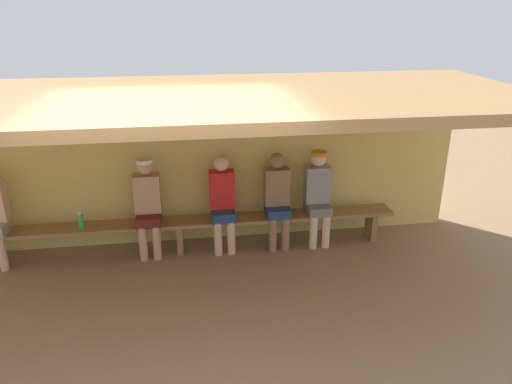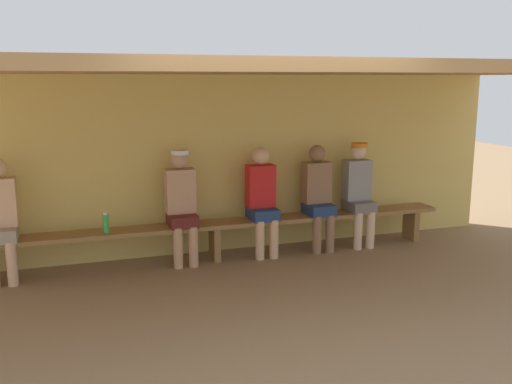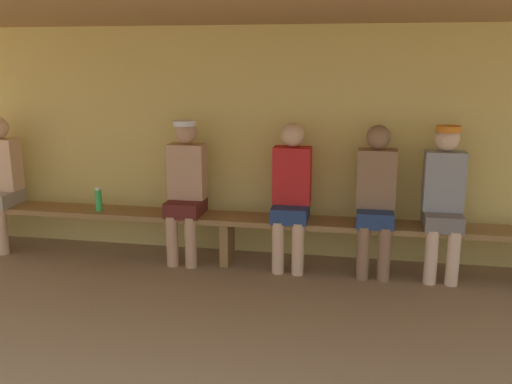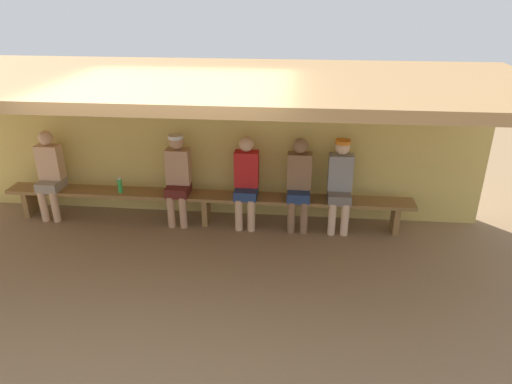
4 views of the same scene
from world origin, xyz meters
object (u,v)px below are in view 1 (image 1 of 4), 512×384
bench (179,226)px  water_bottle_green (81,221)px  player_with_sunglasses (277,197)px  player_rightmost (318,193)px  player_shirtless_tan (148,203)px  player_in_red (223,200)px

bench → water_bottle_green: bearing=-177.9°
player_with_sunglasses → player_rightmost: 0.57m
bench → player_rightmost: 1.96m
bench → player_shirtless_tan: bearing=179.5°
player_in_red → player_with_sunglasses: bearing=0.0°
player_in_red → player_rightmost: bearing=0.0°
player_rightmost → player_in_red: bearing=-180.0°
player_rightmost → water_bottle_green: 3.20m
bench → water_bottle_green: size_ratio=25.93×
player_in_red → player_rightmost: (1.33, 0.00, 0.02)m
player_rightmost → bench: bearing=-179.9°
player_rightmost → water_bottle_green: (-3.19, -0.05, -0.18)m
bench → player_shirtless_tan: 0.53m
water_bottle_green → player_shirtless_tan: bearing=3.3°
player_in_red → player_rightmost: 1.33m
bench → player_in_red: player_in_red is taller
bench → water_bottle_green: (-1.26, -0.05, 0.18)m
player_shirtless_tan → water_bottle_green: player_shirtless_tan is taller
bench → player_in_red: size_ratio=4.49×
player_shirtless_tan → water_bottle_green: size_ratio=5.81×
bench → player_in_red: (0.60, 0.00, 0.34)m
player_with_sunglasses → player_in_red: size_ratio=1.00×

